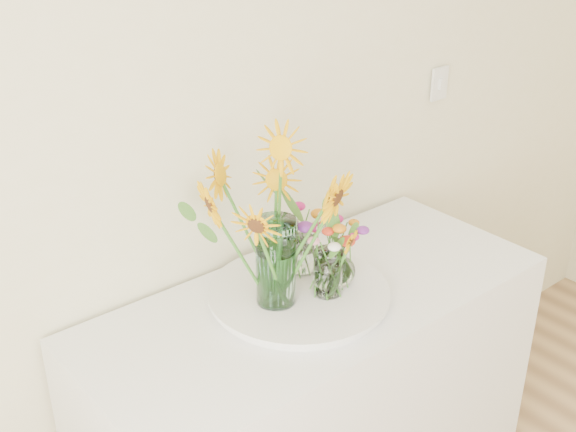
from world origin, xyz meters
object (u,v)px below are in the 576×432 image
at_px(tray, 299,295).
at_px(small_vase_c, 303,255).
at_px(small_vase_b, 339,262).
at_px(counter, 315,416).
at_px(small_vase_a, 328,273).
at_px(mason_jar, 276,262).

distance_m(tray, small_vase_c, 0.13).
distance_m(small_vase_b, small_vase_c, 0.12).
distance_m(counter, small_vase_b, 0.55).
bearing_deg(small_vase_c, counter, -103.60).
bearing_deg(small_vase_a, small_vase_c, 80.25).
xyz_separation_m(mason_jar, small_vase_c, (0.16, 0.08, -0.07)).
distance_m(tray, mason_jar, 0.16).
height_order(small_vase_b, small_vase_c, small_vase_b).
height_order(counter, small_vase_b, small_vase_b).
xyz_separation_m(tray, small_vase_b, (0.12, -0.04, 0.08)).
bearing_deg(tray, mason_jar, -178.61).
relative_size(tray, small_vase_a, 3.57).
distance_m(mason_jar, small_vase_a, 0.16).
relative_size(mason_jar, small_vase_b, 1.82).
bearing_deg(mason_jar, small_vase_a, -23.30).
height_order(tray, small_vase_c, small_vase_c).
xyz_separation_m(tray, small_vase_c, (0.08, 0.07, 0.07)).
xyz_separation_m(counter, small_vase_b, (0.06, -0.02, 0.54)).
relative_size(tray, mason_jar, 1.94).
xyz_separation_m(tray, mason_jar, (-0.08, -0.00, 0.14)).
bearing_deg(tray, counter, -17.33).
bearing_deg(counter, small_vase_b, -17.82).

